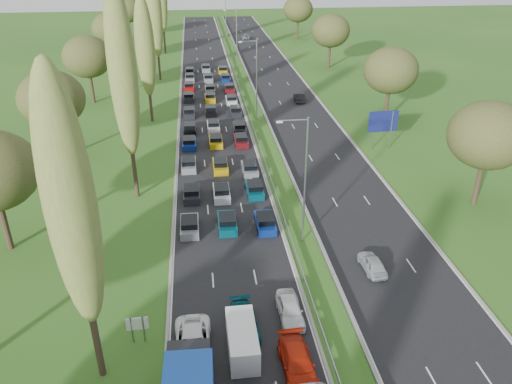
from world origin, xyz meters
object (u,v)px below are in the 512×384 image
info_sign (137,326)px  near_car_2 (193,343)px  direction_sign (383,123)px  white_van_rear (242,338)px

info_sign → near_car_2: bearing=-21.4°
near_car_2 → direction_sign: size_ratio=1.03×
near_car_2 → white_van_rear: (3.31, -0.12, 0.24)m
info_sign → direction_sign: size_ratio=0.40×
near_car_2 → info_sign: bearing=158.7°
white_van_rear → direction_sign: 40.42m
near_car_2 → white_van_rear: 3.32m
near_car_2 → white_van_rear: size_ratio=1.10×
near_car_2 → white_van_rear: bearing=-1.9°
info_sign → direction_sign: direction_sign is taller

